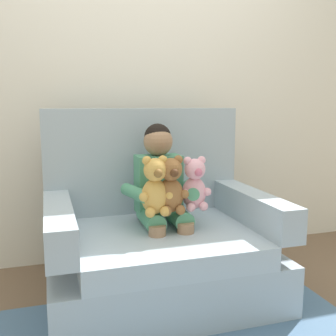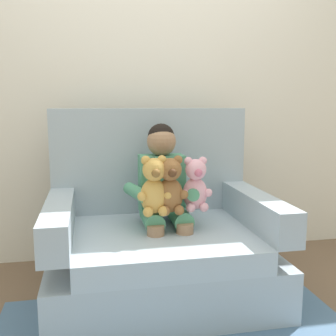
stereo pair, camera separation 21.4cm
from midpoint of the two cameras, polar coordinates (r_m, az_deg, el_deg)
ground_plane at (r=2.42m, az=1.64°, el=-17.80°), size 8.00×8.00×0.00m
back_wall at (r=2.88m, az=-1.58°, el=13.25°), size 6.00×0.10×2.60m
armchair at (r=2.35m, az=1.32°, el=-10.20°), size 1.24×0.95×1.07m
seated_child at (r=2.29m, az=2.05°, el=-2.95°), size 0.45×0.39×0.82m
plush_pink at (r=2.20m, az=6.74°, el=-2.53°), size 0.18×0.14×0.30m
plush_brown at (r=2.12m, az=3.19°, el=-2.71°), size 0.19×0.15×0.31m
plush_honey at (r=2.10m, az=0.91°, el=-2.79°), size 0.19×0.15×0.32m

